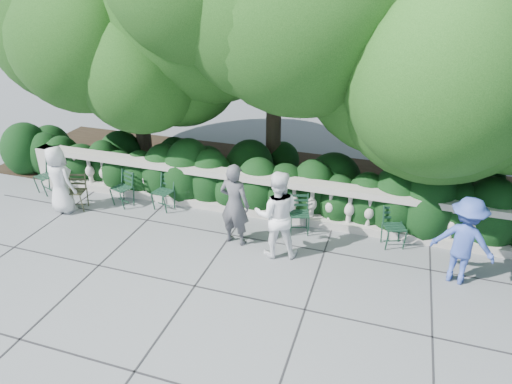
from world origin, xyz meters
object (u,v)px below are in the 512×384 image
(chair_weathered, at_px, (76,212))
(chair_e, at_px, (394,250))
(chair_d, at_px, (299,236))
(chair_c, at_px, (161,211))
(person_casual_man, at_px, (277,215))
(chair_b, at_px, (119,207))
(person_businessman, at_px, (59,180))
(person_older_blue, at_px, (464,241))
(person_woman_grey, at_px, (235,205))
(chair_a, at_px, (43,195))

(chair_weathered, bearing_deg, chair_e, -9.63)
(chair_d, height_order, chair_e, same)
(chair_c, bearing_deg, person_casual_man, -3.70)
(chair_b, bearing_deg, person_casual_man, 8.22)
(chair_weathered, distance_m, person_casual_man, 4.94)
(chair_weathered, relative_size, person_businessman, 0.53)
(person_older_blue, bearing_deg, chair_b, 9.45)
(chair_e, distance_m, person_casual_man, 2.54)
(chair_e, bearing_deg, chair_c, 159.13)
(person_woman_grey, xyz_separation_m, person_older_blue, (4.23, 0.06, -0.04))
(person_woman_grey, bearing_deg, person_casual_man, 178.23)
(chair_b, xyz_separation_m, chair_c, (1.03, 0.12, 0.00))
(chair_a, relative_size, person_older_blue, 0.51)
(chair_e, height_order, person_businessman, person_businessman)
(chair_e, distance_m, person_woman_grey, 3.32)
(chair_e, bearing_deg, chair_b, 160.13)
(chair_d, distance_m, person_woman_grey, 1.61)
(person_casual_man, bearing_deg, person_woman_grey, -25.73)
(chair_a, distance_m, chair_weathered, 1.42)
(person_businessman, bearing_deg, chair_d, -159.49)
(person_woman_grey, bearing_deg, chair_weathered, 6.78)
(person_casual_man, bearing_deg, person_businessman, -18.32)
(chair_b, distance_m, person_casual_man, 4.18)
(person_businessman, distance_m, person_older_blue, 8.44)
(person_businessman, height_order, person_woman_grey, person_woman_grey)
(chair_e, xyz_separation_m, person_woman_grey, (-3.13, -0.71, 0.87))
(chair_c, xyz_separation_m, chair_e, (5.22, 0.04, 0.00))
(chair_a, height_order, chair_c, same)
(chair_c, xyz_separation_m, chair_d, (3.29, -0.04, 0.00))
(person_casual_man, relative_size, person_older_blue, 1.07)
(chair_weathered, xyz_separation_m, person_businessman, (-0.27, -0.03, 0.79))
(chair_c, distance_m, person_older_blue, 6.40)
(chair_b, distance_m, person_woman_grey, 3.28)
(chair_weathered, height_order, person_businessman, person_businessman)
(person_businessman, relative_size, person_woman_grey, 0.91)
(chair_d, bearing_deg, chair_a, 163.01)
(chair_b, xyz_separation_m, chair_e, (6.25, 0.16, 0.00))
(chair_b, xyz_separation_m, chair_weathered, (-0.83, -0.49, 0.00))
(chair_e, xyz_separation_m, person_casual_man, (-2.22, -0.86, 0.88))
(chair_b, xyz_separation_m, person_older_blue, (7.35, -0.49, 0.83))
(chair_b, bearing_deg, chair_c, 24.56)
(person_casual_man, bearing_deg, chair_d, -126.59)
(chair_b, height_order, person_businessman, person_businessman)
(person_businessman, bearing_deg, chair_a, -10.86)
(chair_c, bearing_deg, chair_b, -162.00)
(chair_e, height_order, person_woman_grey, person_woman_grey)
(person_casual_man, xyz_separation_m, person_older_blue, (3.32, 0.21, -0.06))
(chair_weathered, relative_size, person_casual_man, 0.48)
(chair_a, xyz_separation_m, chair_e, (8.41, 0.18, 0.00))
(person_businessman, height_order, person_casual_man, person_casual_man)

